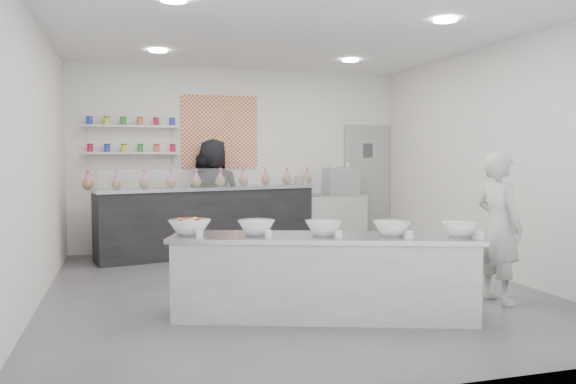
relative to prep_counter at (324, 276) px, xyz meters
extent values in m
plane|color=#515156|center=(0.03, 1.24, -0.40)|extent=(6.00, 6.00, 0.00)
plane|color=white|center=(0.03, 1.24, 2.60)|extent=(6.00, 6.00, 0.00)
plane|color=white|center=(0.03, 4.24, 1.10)|extent=(5.50, 0.00, 5.50)
plane|color=white|center=(-2.72, 1.24, 1.10)|extent=(0.00, 6.00, 6.00)
plane|color=white|center=(2.78, 1.24, 1.10)|extent=(0.00, 6.00, 6.00)
cube|color=#999996|center=(2.33, 4.21, 0.65)|extent=(0.88, 0.04, 2.10)
cube|color=#D94508|center=(-0.32, 4.22, 1.55)|extent=(1.25, 0.03, 1.20)
cube|color=silver|center=(-1.72, 4.14, 1.20)|extent=(1.45, 0.22, 0.04)
cube|color=silver|center=(-1.72, 4.14, 1.62)|extent=(1.45, 0.22, 0.04)
cylinder|color=white|center=(-1.37, 0.24, 2.58)|extent=(0.24, 0.24, 0.02)
cylinder|color=white|center=(1.43, 0.24, 2.58)|extent=(0.24, 0.24, 0.02)
cylinder|color=white|center=(-1.37, 2.84, 2.58)|extent=(0.24, 0.24, 0.02)
cylinder|color=white|center=(1.43, 2.84, 2.58)|extent=(0.24, 0.24, 0.02)
cube|color=#ABABA6|center=(0.00, 0.00, 0.00)|extent=(2.99, 1.57, 0.80)
cube|color=black|center=(-0.59, 3.72, 0.14)|extent=(3.53, 1.38, 1.08)
cube|color=white|center=(-0.52, 3.42, 0.82)|extent=(3.35, 0.76, 0.29)
cube|color=#ABABA6|center=(1.58, 4.02, 0.05)|extent=(1.22, 0.39, 0.90)
cube|color=#93969E|center=(1.76, 4.02, 0.72)|extent=(0.56, 0.39, 0.43)
imported|color=beige|center=(1.97, 0.01, 0.40)|extent=(0.45, 0.63, 1.61)
imported|color=black|center=(-0.64, 3.97, 0.40)|extent=(0.85, 0.70, 1.60)
imported|color=black|center=(-0.47, 3.97, 0.52)|extent=(0.96, 0.68, 1.83)
camera|label=1|loc=(-1.81, -5.04, 1.17)|focal=35.00mm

